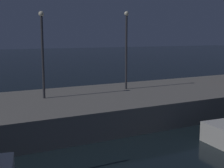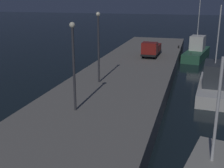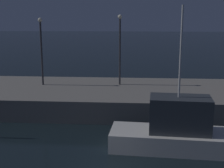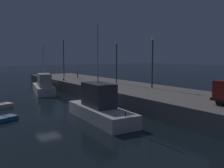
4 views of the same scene
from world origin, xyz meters
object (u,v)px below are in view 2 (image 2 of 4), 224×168
at_px(lamp_post_central, 98,42).
at_px(bollard_west, 179,47).
at_px(lamp_post_east, 74,60).
at_px(fishing_boat_blue, 213,84).
at_px(fishing_boat_white, 197,51).
at_px(utility_truck, 151,49).

bearing_deg(lamp_post_central, bollard_west, -16.10).
bearing_deg(lamp_post_east, fishing_boat_blue, -40.46).
xyz_separation_m(fishing_boat_white, bollard_west, (-2.09, 3.14, 0.95)).
bearing_deg(lamp_post_central, lamp_post_east, -175.11).
height_order(lamp_post_central, bollard_west, lamp_post_central).
distance_m(lamp_post_east, utility_truck, 24.04).
xyz_separation_m(fishing_boat_white, utility_truck, (-10.57, 6.76, 1.87)).
height_order(lamp_post_east, bollard_west, lamp_post_east).
relative_size(lamp_post_east, bollard_west, 14.13).
height_order(fishing_boat_blue, bollard_west, fishing_boat_blue).
xyz_separation_m(lamp_post_central, utility_truck, (15.49, -3.30, -3.18)).
relative_size(lamp_post_central, utility_truck, 1.26).
height_order(fishing_boat_blue, fishing_boat_white, fishing_boat_white).
relative_size(fishing_boat_white, lamp_post_central, 1.55).
bearing_deg(utility_truck, fishing_boat_white, -32.62).
relative_size(fishing_boat_white, lamp_post_east, 1.62).
bearing_deg(utility_truck, fishing_boat_blue, -140.11).
relative_size(lamp_post_central, bollard_west, 14.78).
bearing_deg(bollard_west, lamp_post_central, 163.90).
relative_size(fishing_boat_blue, utility_truck, 1.83).
distance_m(lamp_post_east, bollard_west, 33.02).
height_order(fishing_boat_white, lamp_post_east, fishing_boat_white).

